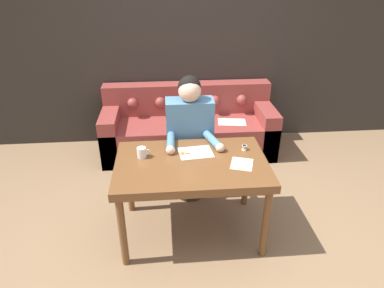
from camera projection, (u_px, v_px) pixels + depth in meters
The scene contains 10 objects.
ground_plane at pixel (206, 231), 3.13m from camera, with size 16.00×16.00×0.00m, color #846647.
wall_back at pixel (189, 43), 4.23m from camera, with size 8.00×0.06×2.60m.
dining_table at pixel (192, 170), 2.84m from camera, with size 1.25×0.81×0.73m.
couch at pixel (189, 129), 4.35m from camera, with size 2.12×0.77×0.83m.
person at pixel (190, 139), 3.32m from camera, with size 0.51×0.58×1.28m.
pattern_paper_main at pixel (196, 153), 2.94m from camera, with size 0.31×0.25×0.00m.
pattern_paper_offcut at pixel (242, 164), 2.77m from camera, with size 0.23×0.24×0.00m.
scissors at pixel (187, 154), 2.92m from camera, with size 0.22×0.07×0.01m.
mug at pixel (142, 153), 2.85m from camera, with size 0.11×0.08×0.09m.
thread_spool at pixel (244, 148), 2.97m from camera, with size 0.04×0.04×0.05m.
Camera 1 is at (-0.34, -2.37, 2.18)m, focal length 32.00 mm.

